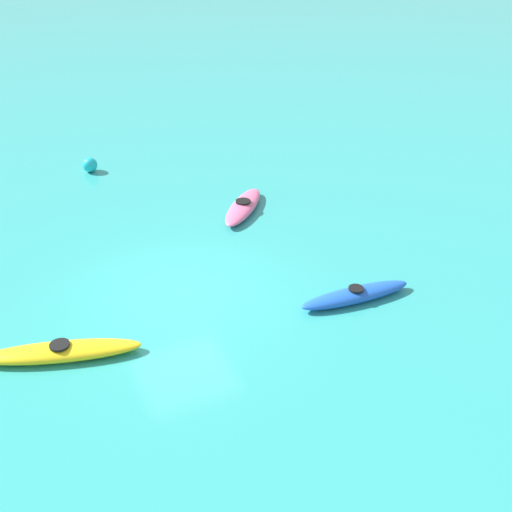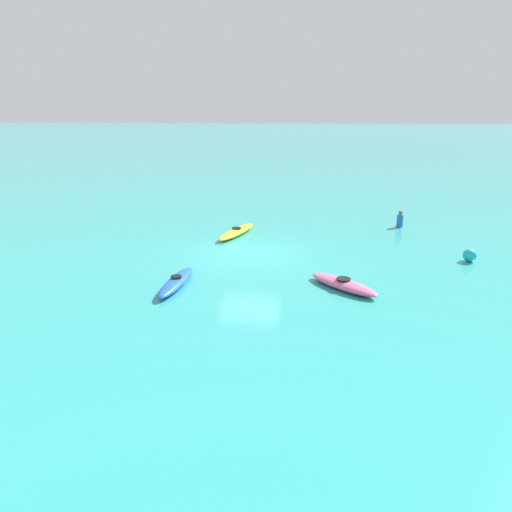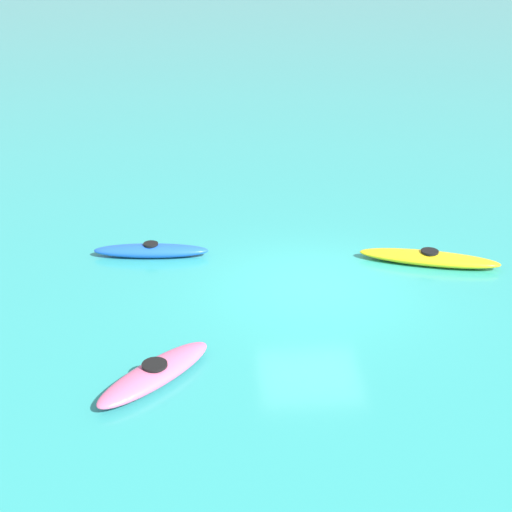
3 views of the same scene
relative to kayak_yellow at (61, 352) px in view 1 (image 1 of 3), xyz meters
name	(u,v)px [view 1 (image 1 of 3)]	position (x,y,z in m)	size (l,w,h in m)	color
ground_plane	(179,297)	(-1.11, 3.06, -0.16)	(600.00, 600.00, 0.00)	teal
kayak_yellow	(61,352)	(0.00, 0.00, 0.00)	(1.65, 3.49, 0.37)	yellow
kayak_blue	(355,295)	(0.87, 6.94, 0.00)	(0.75, 2.96, 0.37)	blue
kayak_pink	(243,207)	(-4.72, 6.44, 0.00)	(2.49, 2.34, 0.37)	pink
buoy_cyan	(90,165)	(-9.85, 2.84, 0.10)	(0.52, 0.52, 0.52)	#19B7C6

